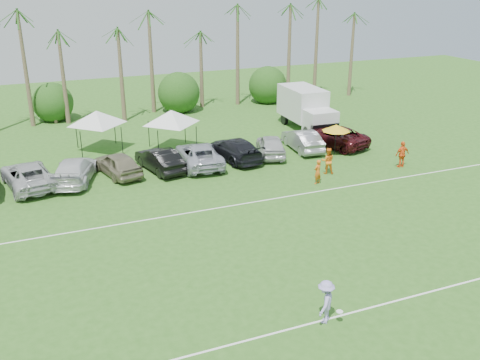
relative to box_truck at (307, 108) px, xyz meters
name	(u,v)px	position (x,y,z in m)	size (l,w,h in m)	color
ground	(319,360)	(-14.59, -27.32, -1.93)	(120.00, 120.00, 0.00)	#2E5E1C
field_lines	(236,258)	(-14.59, -19.32, -1.92)	(80.00, 12.10, 0.01)	white
palm_tree_3	(17,11)	(-22.59, 10.68, 8.13)	(2.40, 2.40, 11.90)	brown
palm_tree_4	(69,40)	(-18.59, 10.68, 5.55)	(2.40, 2.40, 8.90)	brown
palm_tree_5	(113,29)	(-14.59, 10.68, 6.42)	(2.40, 2.40, 9.90)	brown
palm_tree_6	(155,18)	(-10.59, 10.68, 7.28)	(2.40, 2.40, 10.90)	brown
palm_tree_7	(196,7)	(-6.59, 10.68, 8.13)	(2.40, 2.40, 11.90)	brown
palm_tree_8	(244,33)	(-1.59, 10.68, 5.55)	(2.40, 2.40, 8.90)	brown
palm_tree_9	(288,22)	(3.41, 10.68, 6.42)	(2.40, 2.40, 9.90)	brown
palm_tree_10	(330,12)	(8.41, 10.68, 7.28)	(2.40, 2.40, 10.90)	brown
palm_tree_11	(362,3)	(12.41, 10.68, 8.13)	(2.40, 2.40, 11.90)	brown
bush_tree_1	(53,102)	(-20.59, 11.68, -0.13)	(4.00, 4.00, 4.00)	brown
bush_tree_2	(176,92)	(-8.59, 11.68, -0.13)	(4.00, 4.00, 4.00)	brown
bush_tree_3	(265,85)	(1.41, 11.68, -0.13)	(4.00, 4.00, 4.00)	brown
sideline_player_a	(318,172)	(-5.83, -12.08, -1.10)	(0.61, 0.40, 1.66)	#D46017
sideline_player_b	(328,161)	(-4.20, -10.64, -1.00)	(0.90, 0.70, 1.86)	orange
sideline_player_c	(402,154)	(1.43, -11.53, -0.97)	(1.13, 0.47, 1.92)	orange
box_truck	(307,108)	(0.00, 0.00, 0.00)	(2.91, 7.08, 3.61)	silver
canopy_tent_left	(96,111)	(-18.08, 0.62, 1.30)	(4.65, 4.65, 3.77)	black
canopy_tent_right	(171,110)	(-12.70, -1.31, 1.29)	(4.64, 4.64, 3.76)	black
market_umbrella	(336,128)	(-1.53, -7.30, 0.22)	(2.16, 2.16, 2.40)	black
frisbee_player	(326,302)	(-13.21, -25.40, -1.01)	(1.34, 1.33, 1.85)	#A197D6
parked_car_2	(28,175)	(-23.53, -5.44, -1.12)	(2.70, 5.86, 1.63)	#B3B4B5
parked_car_3	(74,170)	(-20.63, -5.57, -1.12)	(2.28, 5.61, 1.63)	silver
parked_car_4	(118,164)	(-17.73, -5.41, -1.12)	(1.92, 4.78, 1.63)	gray
parked_car_5	(160,160)	(-14.83, -5.61, -1.12)	(1.72, 4.94, 1.63)	black
parked_car_6	(199,155)	(-11.93, -5.64, -1.12)	(2.70, 5.86, 1.63)	#A3A5B2
parked_car_7	(235,149)	(-9.03, -5.39, -1.12)	(2.28, 5.61, 1.63)	black
parked_car_8	(271,145)	(-6.13, -5.54, -1.12)	(1.92, 4.78, 1.63)	#B9B9B9
parked_car_9	(302,140)	(-3.23, -5.22, -1.12)	(1.72, 4.94, 1.63)	gray
parked_car_10	(334,136)	(-0.33, -5.25, -1.12)	(2.70, 5.86, 1.63)	#411014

